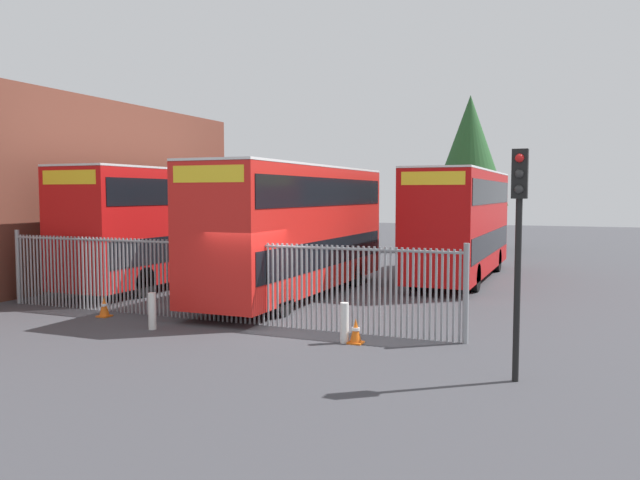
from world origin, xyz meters
TOP-DOWN VIEW (x-y plane):
  - ground_plane at (0.00, 8.00)m, footprint 100.00×100.00m
  - palisade_fence at (-1.70, 0.00)m, footprint 14.22×0.14m
  - double_decker_bus_near_gate at (-1.13, 4.60)m, footprint 2.54×10.81m
  - double_decker_bus_behind_fence_left at (-6.93, 5.79)m, footprint 2.54×10.81m
  - double_decker_bus_behind_fence_right at (3.22, 11.31)m, footprint 2.54×10.81m
  - bollard_near_left at (-2.37, -1.56)m, footprint 0.20×0.20m
  - bollard_center_front at (2.72, -1.04)m, footprint 0.20×0.20m
  - traffic_cone_by_gate at (2.98, -0.99)m, footprint 0.34×0.34m
  - traffic_cone_mid_forecourt at (-4.68, -0.71)m, footprint 0.34×0.34m
  - traffic_light_kerbside at (6.71, -2.66)m, footprint 0.28×0.33m
  - tree_tall_back at (1.26, 25.11)m, footprint 4.76×4.76m

SIDE VIEW (x-z plane):
  - ground_plane at x=0.00m, z-range 0.00..0.00m
  - traffic_cone_by_gate at x=2.98m, z-range -0.01..0.58m
  - traffic_cone_mid_forecourt at x=-4.68m, z-range -0.01..0.58m
  - bollard_near_left at x=-2.37m, z-range 0.00..0.95m
  - bollard_center_front at x=2.72m, z-range 0.00..0.95m
  - palisade_fence at x=-1.70m, z-range 0.00..2.35m
  - double_decker_bus_near_gate at x=-1.13m, z-range 0.21..4.63m
  - double_decker_bus_behind_fence_left at x=-6.93m, z-range 0.21..4.63m
  - double_decker_bus_behind_fence_right at x=3.22m, z-range 0.21..4.63m
  - traffic_light_kerbside at x=6.71m, z-range 0.84..5.14m
  - tree_tall_back at x=1.26m, z-range 1.37..10.92m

